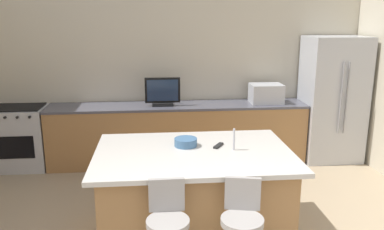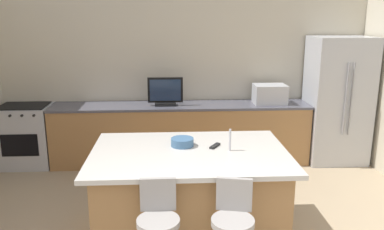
{
  "view_description": "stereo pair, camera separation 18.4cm",
  "coord_description": "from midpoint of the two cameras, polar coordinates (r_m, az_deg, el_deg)",
  "views": [
    {
      "loc": [
        -0.4,
        -1.84,
        2.23
      ],
      "look_at": [
        0.04,
        2.83,
        1.03
      ],
      "focal_mm": 36.89,
      "sensor_mm": 36.0,
      "label": 1
    },
    {
      "loc": [
        -0.22,
        -1.86,
        2.23
      ],
      "look_at": [
        0.04,
        2.83,
        1.03
      ],
      "focal_mm": 36.89,
      "sensor_mm": 36.0,
      "label": 2
    }
  ],
  "objects": [
    {
      "name": "range_oven",
      "position": [
        6.39,
        -22.05,
        -2.78
      ],
      "size": [
        0.75,
        0.63,
        0.93
      ],
      "color": "#B7BABF",
      "rests_on": "ground_plane"
    },
    {
      "name": "fruit_bowl",
      "position": [
        4.0,
        -0.1,
        -3.95
      ],
      "size": [
        0.23,
        0.23,
        0.08
      ],
      "primitive_type": "cylinder",
      "color": "#3F668C",
      "rests_on": "kitchen_island"
    },
    {
      "name": "counter_back",
      "position": [
        6.05,
        -0.74,
        -2.69
      ],
      "size": [
        3.88,
        0.62,
        0.91
      ],
      "color": "#9E7042",
      "rests_on": "ground_plane"
    },
    {
      "name": "sink_faucet_back",
      "position": [
        6.0,
        -1.51,
        2.84
      ],
      "size": [
        0.02,
        0.02,
        0.24
      ],
      "primitive_type": "cylinder",
      "color": "#B2B2B7",
      "rests_on": "counter_back"
    },
    {
      "name": "microwave",
      "position": [
        6.11,
        12.02,
        2.97
      ],
      "size": [
        0.48,
        0.36,
        0.29
      ],
      "primitive_type": "cube",
      "color": "#B7BABF",
      "rests_on": "counter_back"
    },
    {
      "name": "kitchen_island",
      "position": [
        4.04,
        0.97,
        -11.4
      ],
      "size": [
        1.92,
        1.31,
        0.93
      ],
      "color": "black",
      "rests_on": "ground_plane"
    },
    {
      "name": "bar_stool_right",
      "position": [
        3.27,
        7.57,
        -16.09
      ],
      "size": [
        0.35,
        0.36,
        0.96
      ],
      "rotation": [
        0.0,
        0.0,
        -0.2
      ],
      "color": "gray",
      "rests_on": "ground_plane"
    },
    {
      "name": "wall_back",
      "position": [
        6.21,
        -0.32,
        7.54
      ],
      "size": [
        6.14,
        0.12,
        2.99
      ],
      "primitive_type": "cube",
      "color": "beige",
      "rests_on": "ground_plane"
    },
    {
      "name": "tv_remote",
      "position": [
        4.0,
        4.65,
        -4.48
      ],
      "size": [
        0.13,
        0.17,
        0.02
      ],
      "primitive_type": "cube",
      "rotation": [
        0.0,
        0.0,
        -0.56
      ],
      "color": "black",
      "rests_on": "kitchen_island"
    },
    {
      "name": "tv_monitor",
      "position": [
        5.84,
        -2.97,
        3.25
      ],
      "size": [
        0.52,
        0.16,
        0.42
      ],
      "color": "black",
      "rests_on": "counter_back"
    },
    {
      "name": "bar_stool_left",
      "position": [
        3.25,
        -3.19,
        -16.21
      ],
      "size": [
        0.34,
        0.34,
        0.96
      ],
      "rotation": [
        0.0,
        0.0,
        0.02
      ],
      "color": "gray",
      "rests_on": "ground_plane"
    },
    {
      "name": "refrigerator",
      "position": [
        6.44,
        21.02,
        1.98
      ],
      "size": [
        0.88,
        0.73,
        1.91
      ],
      "color": "#B7BABF",
      "rests_on": "ground_plane"
    },
    {
      "name": "sink_faucet_island",
      "position": [
        3.87,
        6.87,
        -3.59
      ],
      "size": [
        0.02,
        0.02,
        0.22
      ],
      "primitive_type": "cylinder",
      "color": "#B2B2B7",
      "rests_on": "kitchen_island"
    }
  ]
}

